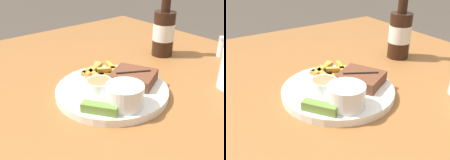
# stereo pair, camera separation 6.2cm
# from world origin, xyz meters

# --- Properties ---
(dining_table) EXTENTS (1.18, 1.13, 0.73)m
(dining_table) POSITION_xyz_m (0.00, 0.00, 0.65)
(dining_table) COLOR #935B2D
(dining_table) RESTS_ON ground_plane
(dinner_plate) EXTENTS (0.27, 0.27, 0.02)m
(dinner_plate) POSITION_xyz_m (0.00, 0.00, 0.74)
(dinner_plate) COLOR white
(dinner_plate) RESTS_ON dining_table
(steak_portion) EXTENTS (0.13, 0.13, 0.03)m
(steak_portion) POSITION_xyz_m (0.01, 0.06, 0.76)
(steak_portion) COLOR brown
(steak_portion) RESTS_ON dinner_plate
(fries_pile) EXTENTS (0.11, 0.11, 0.02)m
(fries_pile) POSITION_xyz_m (-0.08, 0.02, 0.76)
(fries_pile) COLOR orange
(fries_pile) RESTS_ON dinner_plate
(coleslaw_cup) EXTENTS (0.08, 0.08, 0.05)m
(coleslaw_cup) POSITION_xyz_m (0.08, -0.03, 0.78)
(coleslaw_cup) COLOR white
(coleslaw_cup) RESTS_ON dinner_plate
(dipping_sauce_cup) EXTENTS (0.06, 0.06, 0.03)m
(dipping_sauce_cup) POSITION_xyz_m (-0.00, -0.04, 0.77)
(dipping_sauce_cup) COLOR silver
(dipping_sauce_cup) RESTS_ON dinner_plate
(pickle_spear) EXTENTS (0.07, 0.06, 0.02)m
(pickle_spear) POSITION_xyz_m (0.07, -0.09, 0.76)
(pickle_spear) COLOR olive
(pickle_spear) RESTS_ON dinner_plate
(fork_utensil) EXTENTS (0.13, 0.04, 0.00)m
(fork_utensil) POSITION_xyz_m (-0.07, -0.02, 0.75)
(fork_utensil) COLOR #B7B7BC
(fork_utensil) RESTS_ON dinner_plate
(beer_bottle) EXTENTS (0.07, 0.07, 0.23)m
(beer_bottle) POSITION_xyz_m (-0.10, 0.29, 0.81)
(beer_bottle) COLOR black
(beer_bottle) RESTS_ON dining_table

